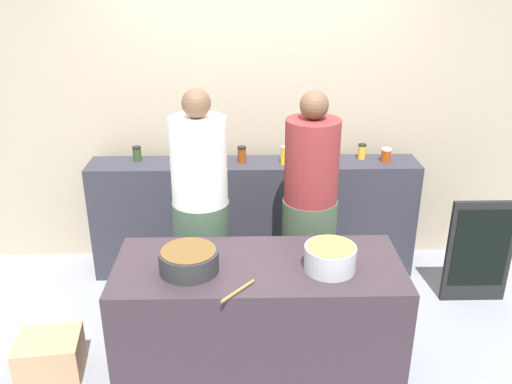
% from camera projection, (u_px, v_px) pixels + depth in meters
% --- Properties ---
extents(ground, '(12.00, 12.00, 0.00)m').
position_uv_depth(ground, '(257.00, 349.00, 3.80)').
color(ground, gray).
extents(storefront_wall, '(4.80, 0.12, 3.00)m').
position_uv_depth(storefront_wall, '(253.00, 91.00, 4.55)').
color(storefront_wall, tan).
rests_on(storefront_wall, ground).
extents(display_shelf, '(2.70, 0.36, 0.99)m').
position_uv_depth(display_shelf, '(254.00, 217.00, 4.62)').
color(display_shelf, '#302F3A').
rests_on(display_shelf, ground).
extents(prep_table, '(1.70, 0.70, 0.87)m').
position_uv_depth(prep_table, '(258.00, 325.00, 3.36)').
color(prep_table, '#352931').
rests_on(prep_table, ground).
extents(preserve_jar_0, '(0.07, 0.07, 0.12)m').
position_uv_depth(preserve_jar_0, '(137.00, 154.00, 4.44)').
color(preserve_jar_0, '#2D4926').
rests_on(preserve_jar_0, display_shelf).
extents(preserve_jar_1, '(0.09, 0.09, 0.11)m').
position_uv_depth(preserve_jar_1, '(205.00, 159.00, 4.33)').
color(preserve_jar_1, olive).
rests_on(preserve_jar_1, display_shelf).
extents(preserve_jar_2, '(0.08, 0.08, 0.11)m').
position_uv_depth(preserve_jar_2, '(221.00, 158.00, 4.34)').
color(preserve_jar_2, '#A62820').
rests_on(preserve_jar_2, display_shelf).
extents(preserve_jar_3, '(0.07, 0.07, 0.13)m').
position_uv_depth(preserve_jar_3, '(242.00, 154.00, 4.40)').
color(preserve_jar_3, '#853A0F').
rests_on(preserve_jar_3, display_shelf).
extents(preserve_jar_4, '(0.07, 0.07, 0.15)m').
position_uv_depth(preserve_jar_4, '(285.00, 155.00, 4.36)').
color(preserve_jar_4, yellow).
rests_on(preserve_jar_4, display_shelf).
extents(preserve_jar_5, '(0.08, 0.08, 0.13)m').
position_uv_depth(preserve_jar_5, '(303.00, 153.00, 4.45)').
color(preserve_jar_5, '#AF3010').
rests_on(preserve_jar_5, display_shelf).
extents(preserve_jar_6, '(0.08, 0.08, 0.13)m').
position_uv_depth(preserve_jar_6, '(330.00, 154.00, 4.42)').
color(preserve_jar_6, olive).
rests_on(preserve_jar_6, display_shelf).
extents(preserve_jar_7, '(0.07, 0.07, 0.13)m').
position_uv_depth(preserve_jar_7, '(362.00, 151.00, 4.48)').
color(preserve_jar_7, gold).
rests_on(preserve_jar_7, display_shelf).
extents(preserve_jar_8, '(0.08, 0.08, 0.11)m').
position_uv_depth(preserve_jar_8, '(386.00, 155.00, 4.42)').
color(preserve_jar_8, '#AE3B0F').
rests_on(preserve_jar_8, display_shelf).
extents(cooking_pot_left, '(0.34, 0.34, 0.13)m').
position_uv_depth(cooking_pot_left, '(189.00, 260.00, 3.10)').
color(cooking_pot_left, '#2D2D2D').
rests_on(cooking_pot_left, prep_table).
extents(cooking_pot_center, '(0.30, 0.30, 0.15)m').
position_uv_depth(cooking_pot_center, '(330.00, 258.00, 3.11)').
color(cooking_pot_center, '#B7B7BC').
rests_on(cooking_pot_center, prep_table).
extents(wooden_spoon, '(0.19, 0.21, 0.02)m').
position_uv_depth(wooden_spoon, '(238.00, 291.00, 2.91)').
color(wooden_spoon, '#9E703D').
rests_on(wooden_spoon, prep_table).
extents(cook_with_tongs, '(0.40, 0.40, 1.76)m').
position_uv_depth(cook_with_tongs, '(201.00, 225.00, 3.82)').
color(cook_with_tongs, '#455D47').
rests_on(cook_with_tongs, ground).
extents(cook_in_cap, '(0.39, 0.39, 1.73)m').
position_uv_depth(cook_in_cap, '(309.00, 222.00, 3.89)').
color(cook_in_cap, '#465840').
rests_on(cook_in_cap, ground).
extents(bread_crate, '(0.44, 0.38, 0.28)m').
position_uv_depth(bread_crate, '(50.00, 356.00, 3.53)').
color(bread_crate, tan).
rests_on(bread_crate, ground).
extents(chalkboard_sign, '(0.51, 0.05, 0.86)m').
position_uv_depth(chalkboard_sign, '(479.00, 252.00, 4.20)').
color(chalkboard_sign, black).
rests_on(chalkboard_sign, ground).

